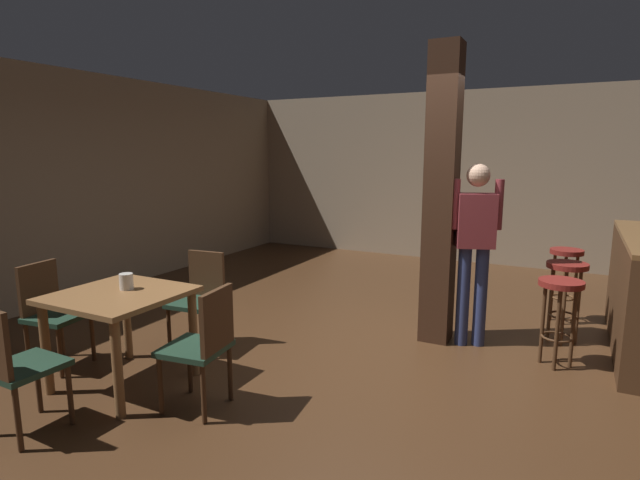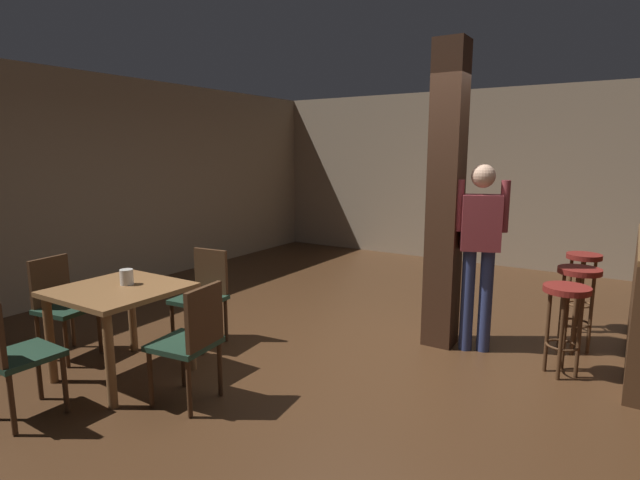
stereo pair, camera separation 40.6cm
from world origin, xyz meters
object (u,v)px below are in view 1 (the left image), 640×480
object	(u,v)px
chair_west	(51,309)
bar_stool_mid	(566,282)
bar_stool_near	(560,301)
napkin_cup	(126,281)
bar_stool_far	(565,268)
chair_north	(200,295)
dining_table	(120,309)
chair_east	(204,342)
standing_person	(475,242)
bar_counter	(639,292)
chair_south	(12,363)

from	to	relation	value
chair_west	bar_stool_mid	xyz separation A→B (m)	(3.88, 2.60, 0.09)
bar_stool_near	bar_stool_mid	size ratio (longest dim) A/B	0.96
napkin_cup	bar_stool_far	distance (m)	4.39
chair_north	dining_table	bearing A→B (deg)	-92.10
chair_east	bar_stool_mid	bearing A→B (deg)	49.35
standing_person	bar_stool_far	xyz separation A→B (m)	(0.76, 1.13, -0.41)
dining_table	napkin_cup	bearing A→B (deg)	99.95
napkin_cup	bar_stool_far	xyz separation A→B (m)	(3.06, 3.13, -0.23)
chair_north	standing_person	distance (m)	2.60
bar_counter	bar_stool_near	distance (m)	0.98
dining_table	bar_stool_near	bearing A→B (deg)	32.77
chair_east	standing_person	world-z (taller)	standing_person
chair_west	bar_stool_near	world-z (taller)	chair_west
bar_stool_near	chair_south	bearing A→B (deg)	-137.39
chair_east	napkin_cup	world-z (taller)	chair_east
standing_person	bar_stool_far	bearing A→B (deg)	55.90
standing_person	bar_stool_mid	size ratio (longest dim) A/B	2.19
dining_table	chair_east	world-z (taller)	chair_east
standing_person	bar_stool_near	bearing A→B (deg)	-10.86
dining_table	standing_person	size ratio (longest dim) A/B	0.53
chair_south	chair_west	distance (m)	1.15
bar_counter	bar_stool_near	xyz separation A→B (m)	(-0.64, -0.75, 0.02)
dining_table	bar_counter	distance (m)	4.56
dining_table	bar_stool_mid	xyz separation A→B (m)	(3.07, 2.58, -0.02)
dining_table	standing_person	distance (m)	3.12
bar_counter	bar_stool_mid	bearing A→B (deg)	-168.26
bar_counter	bar_stool_mid	xyz separation A→B (m)	(-0.61, -0.13, 0.05)
chair_west	standing_person	world-z (taller)	standing_person
bar_counter	bar_stool_far	xyz separation A→B (m)	(-0.63, 0.52, 0.04)
dining_table	bar_stool_near	distance (m)	3.61
napkin_cup	standing_person	size ratio (longest dim) A/B	0.07
chair_west	napkin_cup	bearing A→B (deg)	8.34
standing_person	napkin_cup	bearing A→B (deg)	-138.86
standing_person	bar_counter	xyz separation A→B (m)	(1.39, 0.60, -0.45)
dining_table	chair_south	bearing A→B (deg)	-90.79
chair_north	chair_east	distance (m)	1.21
standing_person	bar_stool_far	distance (m)	1.42
chair_north	bar_stool_mid	distance (m)	3.47
chair_west	chair_south	bearing A→B (deg)	-45.65
dining_table	napkin_cup	xyz separation A→B (m)	(-0.02, 0.09, 0.20)
chair_south	bar_stool_far	distance (m)	5.09
dining_table	chair_west	size ratio (longest dim) A/B	1.02
chair_east	bar_stool_near	world-z (taller)	chair_east
chair_north	chair_west	distance (m)	1.25
dining_table	chair_north	distance (m)	0.89
chair_east	standing_person	size ratio (longest dim) A/B	0.52
napkin_cup	bar_counter	distance (m)	4.53
bar_stool_far	bar_stool_near	bearing A→B (deg)	-90.54
standing_person	chair_south	bearing A→B (deg)	-127.92
bar_counter	bar_stool_mid	size ratio (longest dim) A/B	2.74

